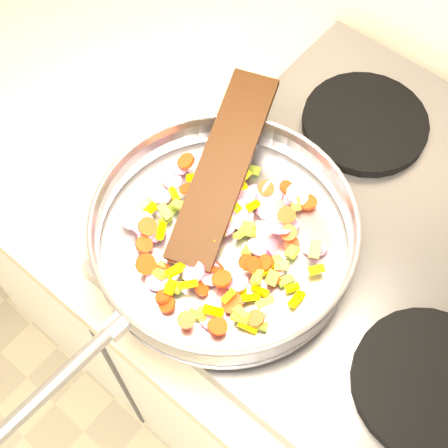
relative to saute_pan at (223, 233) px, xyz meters
The scene contains 7 objects.
cooktop 0.24m from the saute_pan, 43.30° to the left, with size 0.60×0.60×0.04m, color #939399.
grate_fl 0.05m from the saute_pan, 33.59° to the left, with size 0.19×0.19×0.02m, color black.
grate_fr 0.31m from the saute_pan, ahead, with size 0.19×0.19×0.02m, color black.
grate_bl 0.30m from the saute_pan, 84.47° to the left, with size 0.19×0.19×0.02m, color black.
saute_pan is the anchor object (origin of this frame).
vegetable_heap 0.01m from the saute_pan, 112.42° to the left, with size 0.27×0.27×0.05m.
wooden_spatula 0.09m from the saute_pan, 129.58° to the left, with size 0.28×0.06×0.01m, color black.
Camera 1 is at (-0.62, 1.22, 1.70)m, focal length 50.00 mm.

